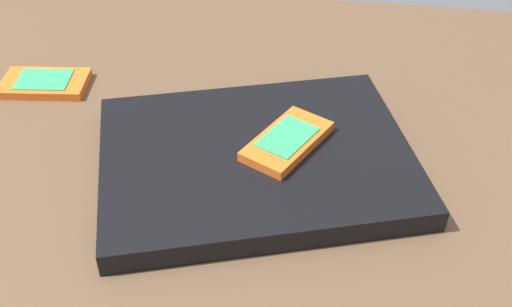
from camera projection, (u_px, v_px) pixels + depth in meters
desk_surface at (222, 159)px, 70.07cm from camera, size 120.00×80.00×3.00cm
laptop_closed at (256, 159)px, 65.79cm from camera, size 38.51×33.73×2.49cm
cell_phone_on_laptop at (287, 141)px, 65.29cm from camera, size 9.43×11.64×1.19cm
cell_phone_on_desk at (45, 83)px, 78.58cm from camera, size 11.28×7.54×1.20cm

